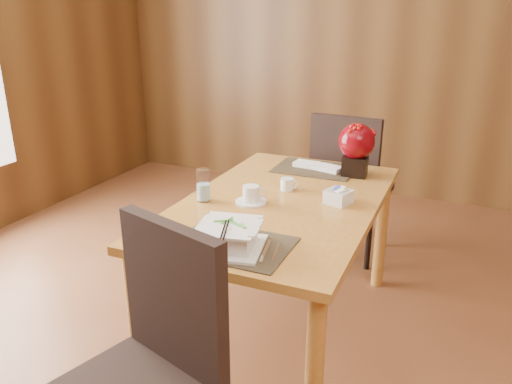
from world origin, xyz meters
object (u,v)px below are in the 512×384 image
at_px(soup_setting, 229,237).
at_px(bread_plate, 156,245).
at_px(berry_decor, 356,146).
at_px(water_glass, 203,185).
at_px(creamer_jug, 287,184).
at_px(sugar_caddy, 339,197).
at_px(far_chair, 349,179).
at_px(coffee_cup, 251,196).
at_px(dining_table, 282,218).
at_px(near_chair, 147,362).

height_order(soup_setting, bread_plate, soup_setting).
bearing_deg(bread_plate, soup_setting, 17.68).
bearing_deg(berry_decor, water_glass, -130.28).
distance_m(soup_setting, berry_decor, 1.14).
bearing_deg(creamer_jug, sugar_caddy, -19.07).
distance_m(berry_decor, bread_plate, 1.31).
xyz_separation_m(soup_setting, far_chair, (0.11, 1.57, -0.23)).
distance_m(soup_setting, creamer_jug, 0.73).
xyz_separation_m(water_glass, sugar_caddy, (0.61, 0.22, -0.05)).
height_order(creamer_jug, berry_decor, berry_decor).
xyz_separation_m(sugar_caddy, far_chair, (-0.16, 0.92, -0.21)).
distance_m(coffee_cup, bread_plate, 0.60).
height_order(creamer_jug, far_chair, far_chair).
height_order(dining_table, sugar_caddy, sugar_caddy).
relative_size(dining_table, bread_plate, 9.56).
bearing_deg(creamer_jug, soup_setting, -91.54).
xyz_separation_m(creamer_jug, far_chair, (0.13, 0.84, -0.21)).
relative_size(sugar_caddy, bread_plate, 0.69).
bearing_deg(far_chair, near_chair, 90.40).
distance_m(coffee_cup, water_glass, 0.23).
bearing_deg(berry_decor, coffee_cup, -120.10).
xyz_separation_m(berry_decor, far_chair, (-0.13, 0.46, -0.35)).
xyz_separation_m(soup_setting, near_chair, (-0.06, -0.49, -0.24)).
distance_m(water_glass, creamer_jug, 0.44).
xyz_separation_m(bread_plate, near_chair, (0.22, -0.40, -0.19)).
relative_size(soup_setting, coffee_cup, 1.99).
bearing_deg(coffee_cup, creamer_jug, 68.05).
bearing_deg(bread_plate, creamer_jug, 73.06).
bearing_deg(soup_setting, bread_plate, -173.71).
height_order(coffee_cup, water_glass, water_glass).
bearing_deg(soup_setting, dining_table, 78.78).
bearing_deg(sugar_caddy, creamer_jug, 164.67).
bearing_deg(bread_plate, far_chair, 77.02).
bearing_deg(far_chair, coffee_cup, 82.87).
distance_m(dining_table, near_chair, 1.08).
height_order(sugar_caddy, far_chair, far_chair).
bearing_deg(sugar_caddy, far_chair, 99.60).
relative_size(dining_table, near_chair, 1.50).
relative_size(dining_table, coffee_cup, 9.99).
bearing_deg(bread_plate, sugar_caddy, 53.85).
height_order(berry_decor, near_chair, berry_decor).
height_order(soup_setting, coffee_cup, soup_setting).
height_order(coffee_cup, far_chair, far_chair).
bearing_deg(near_chair, berry_decor, 97.11).
bearing_deg(near_chair, sugar_caddy, 91.87).
distance_m(soup_setting, near_chair, 0.55).
distance_m(soup_setting, water_glass, 0.55).
relative_size(soup_setting, creamer_jug, 3.45).
relative_size(dining_table, soup_setting, 5.02).
height_order(coffee_cup, creamer_jug, coffee_cup).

